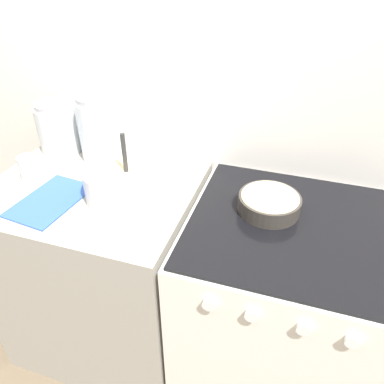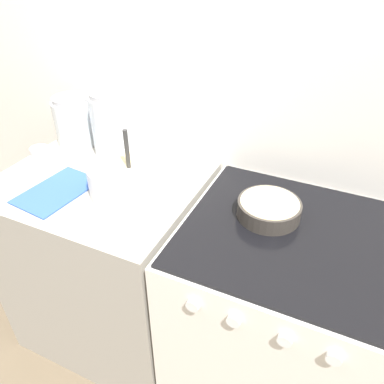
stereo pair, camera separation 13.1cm
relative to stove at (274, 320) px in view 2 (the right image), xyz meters
name	(u,v)px [view 2 (the right image)]	position (x,y,z in m)	size (l,w,h in m)	color
wall_back	(227,89)	(-0.37, 0.35, 0.76)	(4.56, 0.05, 2.40)	white
countertop_cabinet	(112,261)	(-0.76, 0.00, 0.00)	(0.78, 0.66, 0.89)	#9E998E
stove	(274,320)	(0.00, 0.00, 0.00)	(0.70, 0.67, 0.89)	white
mixing_bowl	(121,177)	(-0.62, -0.03, 0.51)	(0.24, 0.24, 0.26)	white
baking_pan	(269,208)	(-0.09, 0.05, 0.48)	(0.21, 0.21, 0.06)	#38332D
storage_jar_left	(75,124)	(-1.03, 0.22, 0.54)	(0.17, 0.17, 0.22)	silver
storage_jar_middle	(113,128)	(-0.82, 0.22, 0.56)	(0.18, 0.18, 0.27)	silver
tin_can	(42,159)	(-1.00, -0.03, 0.50)	(0.07, 0.07, 0.10)	silver
recipe_page	(57,191)	(-0.85, -0.13, 0.45)	(0.22, 0.31, 0.01)	#3359B2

